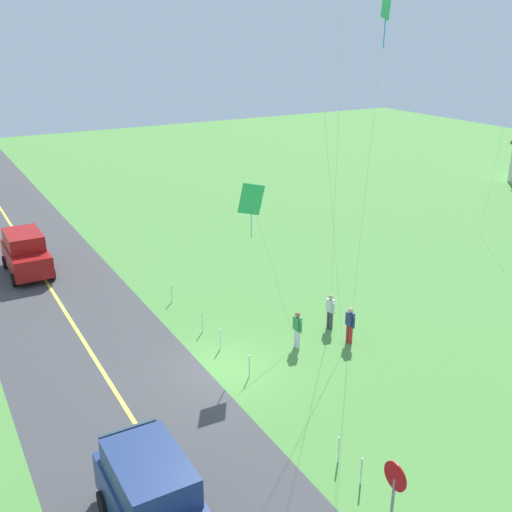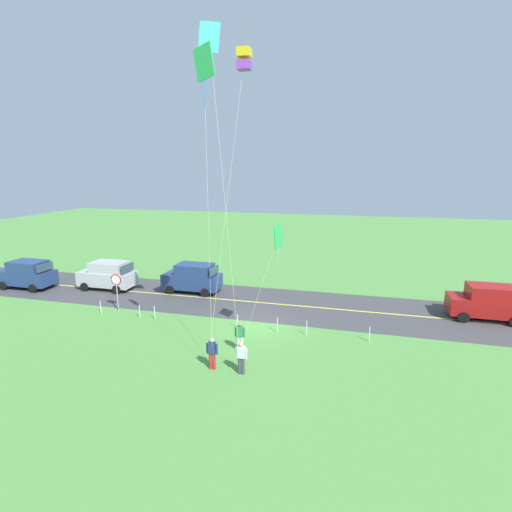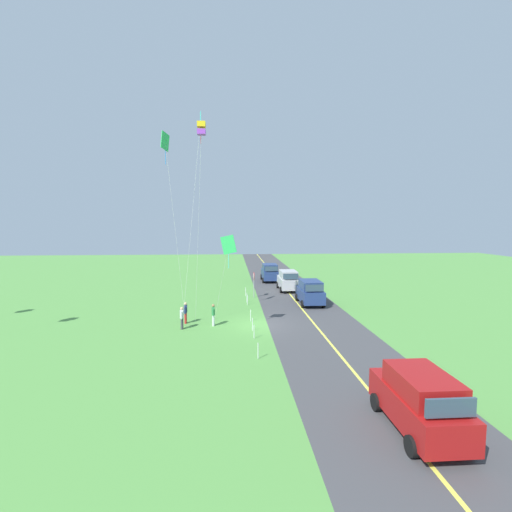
{
  "view_description": "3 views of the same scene",
  "coord_description": "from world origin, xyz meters",
  "px_view_note": "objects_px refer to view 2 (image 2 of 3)",
  "views": [
    {
      "loc": [
        18.27,
        -8.86,
        12.31
      ],
      "look_at": [
        0.53,
        1.26,
        4.6
      ],
      "focal_mm": 42.51,
      "sensor_mm": 36.0,
      "label": 1
    },
    {
      "loc": [
        -5.34,
        21.07,
        9.33
      ],
      "look_at": [
        -0.44,
        1.89,
        4.81
      ],
      "focal_mm": 26.6,
      "sensor_mm": 36.0,
      "label": 2
    },
    {
      "loc": [
        -25.79,
        2.14,
        7.5
      ],
      "look_at": [
        0.13,
        0.35,
        5.1
      ],
      "focal_mm": 25.13,
      "sensor_mm": 36.0,
      "label": 3
    }
  ],
  "objects_px": {
    "car_suv_foreground": "(193,278)",
    "kite_blue_mid": "(204,72)",
    "stop_sign": "(116,285)",
    "car_parked_east_far": "(27,274)",
    "person_child_watcher": "(240,336)",
    "kite_yellow_high": "(278,238)",
    "car_parked_west_far": "(487,302)",
    "kite_red_low": "(210,47)",
    "person_adult_companion": "(212,352)",
    "car_parked_east_near": "(108,275)",
    "kite_orange_near": "(244,61)",
    "person_adult_near": "(241,357)"
  },
  "relations": [
    {
      "from": "car_suv_foreground",
      "to": "car_parked_east_far",
      "type": "distance_m",
      "value": 13.52
    },
    {
      "from": "kite_red_low",
      "to": "person_adult_near",
      "type": "bearing_deg",
      "value": 141.26
    },
    {
      "from": "car_parked_east_near",
      "to": "car_parked_east_far",
      "type": "distance_m",
      "value": 6.61
    },
    {
      "from": "car_suv_foreground",
      "to": "car_parked_east_far",
      "type": "bearing_deg",
      "value": 9.83
    },
    {
      "from": "kite_blue_mid",
      "to": "car_parked_east_far",
      "type": "bearing_deg",
      "value": -26.08
    },
    {
      "from": "car_suv_foreground",
      "to": "person_adult_near",
      "type": "bearing_deg",
      "value": 123.42
    },
    {
      "from": "car_parked_east_far",
      "to": "person_adult_companion",
      "type": "height_order",
      "value": "car_parked_east_far"
    },
    {
      "from": "car_parked_east_far",
      "to": "kite_orange_near",
      "type": "relative_size",
      "value": 0.31
    },
    {
      "from": "person_adult_companion",
      "to": "kite_blue_mid",
      "type": "xyz_separation_m",
      "value": [
        -0.44,
        1.12,
        12.04
      ]
    },
    {
      "from": "person_child_watcher",
      "to": "kite_orange_near",
      "type": "distance_m",
      "value": 13.03
    },
    {
      "from": "person_child_watcher",
      "to": "kite_orange_near",
      "type": "xyz_separation_m",
      "value": [
        -0.5,
        0.64,
        13.01
      ]
    },
    {
      "from": "person_child_watcher",
      "to": "kite_orange_near",
      "type": "height_order",
      "value": "kite_orange_near"
    },
    {
      "from": "car_parked_east_near",
      "to": "kite_yellow_high",
      "type": "xyz_separation_m",
      "value": [
        -14.95,
        6.47,
        4.79
      ]
    },
    {
      "from": "car_suv_foreground",
      "to": "stop_sign",
      "type": "xyz_separation_m",
      "value": [
        3.3,
        4.99,
        0.65
      ]
    },
    {
      "from": "car_parked_east_far",
      "to": "car_parked_west_far",
      "type": "bearing_deg",
      "value": -176.97
    },
    {
      "from": "person_adult_near",
      "to": "person_adult_companion",
      "type": "height_order",
      "value": "same"
    },
    {
      "from": "kite_yellow_high",
      "to": "car_suv_foreground",
      "type": "bearing_deg",
      "value": -42.53
    },
    {
      "from": "stop_sign",
      "to": "kite_yellow_high",
      "type": "relative_size",
      "value": 0.38
    },
    {
      "from": "person_child_watcher",
      "to": "kite_orange_near",
      "type": "relative_size",
      "value": 0.11
    },
    {
      "from": "person_child_watcher",
      "to": "car_parked_east_near",
      "type": "bearing_deg",
      "value": -133.08
    },
    {
      "from": "stop_sign",
      "to": "kite_yellow_high",
      "type": "xyz_separation_m",
      "value": [
        -11.4,
        2.44,
        4.14
      ]
    },
    {
      "from": "kite_yellow_high",
      "to": "person_adult_companion",
      "type": "bearing_deg",
      "value": 52.83
    },
    {
      "from": "kite_orange_near",
      "to": "kite_blue_mid",
      "type": "bearing_deg",
      "value": 72.52
    },
    {
      "from": "person_adult_near",
      "to": "kite_red_low",
      "type": "distance_m",
      "value": 13.76
    },
    {
      "from": "person_child_watcher",
      "to": "kite_yellow_high",
      "type": "bearing_deg",
      "value": 110.58
    },
    {
      "from": "car_parked_east_far",
      "to": "kite_red_low",
      "type": "height_order",
      "value": "kite_red_low"
    },
    {
      "from": "kite_red_low",
      "to": "car_suv_foreground",
      "type": "bearing_deg",
      "value": -60.02
    },
    {
      "from": "stop_sign",
      "to": "car_parked_west_far",
      "type": "bearing_deg",
      "value": -169.3
    },
    {
      "from": "car_parked_west_far",
      "to": "stop_sign",
      "type": "distance_m",
      "value": 24.04
    },
    {
      "from": "car_parked_east_near",
      "to": "kite_red_low",
      "type": "xyz_separation_m",
      "value": [
        -12.29,
        8.46,
        13.31
      ]
    },
    {
      "from": "car_suv_foreground",
      "to": "kite_blue_mid",
      "type": "xyz_separation_m",
      "value": [
        -6.07,
        11.8,
        11.75
      ]
    },
    {
      "from": "car_parked_west_far",
      "to": "kite_red_low",
      "type": "relative_size",
      "value": 0.28
    },
    {
      "from": "kite_yellow_high",
      "to": "kite_orange_near",
      "type": "height_order",
      "value": "kite_orange_near"
    },
    {
      "from": "car_parked_west_far",
      "to": "car_parked_east_far",
      "type": "distance_m",
      "value": 33.68
    },
    {
      "from": "car_parked_east_near",
      "to": "kite_orange_near",
      "type": "height_order",
      "value": "kite_orange_near"
    },
    {
      "from": "car_parked_east_far",
      "to": "person_adult_near",
      "type": "xyz_separation_m",
      "value": [
        -20.42,
        8.44,
        -0.29
      ]
    },
    {
      "from": "car_parked_east_near",
      "to": "person_adult_companion",
      "type": "bearing_deg",
      "value": 142.11
    },
    {
      "from": "car_parked_west_far",
      "to": "kite_red_low",
      "type": "bearing_deg",
      "value": 30.87
    },
    {
      "from": "person_adult_companion",
      "to": "kite_yellow_high",
      "type": "xyz_separation_m",
      "value": [
        -2.46,
        -3.25,
        5.08
      ]
    },
    {
      "from": "person_adult_companion",
      "to": "kite_blue_mid",
      "type": "relative_size",
      "value": 0.12
    },
    {
      "from": "car_suv_foreground",
      "to": "kite_orange_near",
      "type": "relative_size",
      "value": 0.31
    },
    {
      "from": "kite_yellow_high",
      "to": "stop_sign",
      "type": "bearing_deg",
      "value": -12.07
    },
    {
      "from": "stop_sign",
      "to": "person_child_watcher",
      "type": "height_order",
      "value": "stop_sign"
    },
    {
      "from": "person_child_watcher",
      "to": "kite_red_low",
      "type": "distance_m",
      "value": 13.66
    },
    {
      "from": "person_adult_companion",
      "to": "kite_yellow_high",
      "type": "distance_m",
      "value": 6.51
    },
    {
      "from": "car_parked_west_far",
      "to": "person_child_watcher",
      "type": "distance_m",
      "value": 16.09
    },
    {
      "from": "person_adult_companion",
      "to": "stop_sign",
      "type": "bearing_deg",
      "value": -78.54
    },
    {
      "from": "person_child_watcher",
      "to": "car_suv_foreground",
      "type": "bearing_deg",
      "value": -156.52
    },
    {
      "from": "car_parked_east_far",
      "to": "person_child_watcher",
      "type": "xyz_separation_m",
      "value": [
        -19.7,
        6.27,
        -0.29
      ]
    },
    {
      "from": "car_parked_west_far",
      "to": "car_parked_east_near",
      "type": "distance_m",
      "value": 27.17
    }
  ]
}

